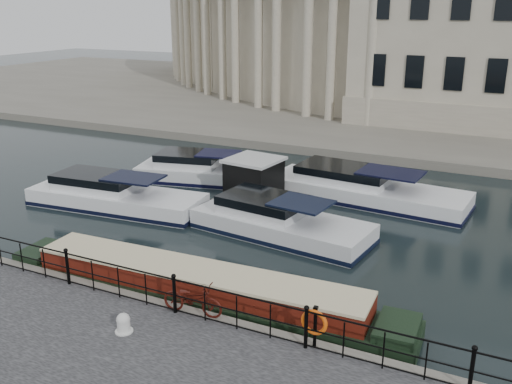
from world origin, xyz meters
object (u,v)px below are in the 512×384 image
mooring_bollard (123,323)px  narrowboat (196,292)px  life_ring_post (314,323)px  harbour_hut (254,182)px  bicycle (193,299)px

mooring_bollard → narrowboat: 3.09m
life_ring_post → narrowboat: bearing=161.6°
life_ring_post → harbour_hut: (-7.15, 11.01, -0.33)m
narrowboat → harbour_hut: size_ratio=3.96×
mooring_bollard → life_ring_post: (4.86, 1.55, 0.47)m
bicycle → mooring_bollard: size_ratio=3.30×
life_ring_post → narrowboat: 4.80m
life_ring_post → harbour_hut: size_ratio=0.33×
mooring_bollard → harbour_hut: size_ratio=0.16×
mooring_bollard → harbour_hut: (-2.28, 12.55, 0.14)m
mooring_bollard → bicycle: bearing=53.8°
mooring_bollard → narrowboat: (0.40, 3.03, -0.44)m
bicycle → harbour_hut: (-3.46, 10.94, -0.08)m
mooring_bollard → narrowboat: size_ratio=0.04×
mooring_bollard → life_ring_post: 5.13m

